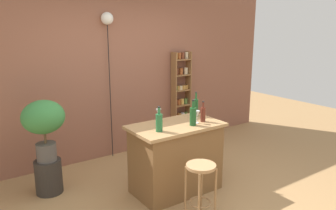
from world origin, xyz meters
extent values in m
plane|color=#A37A4C|center=(0.00, 0.00, 0.00)|extent=(12.00, 12.00, 0.00)
cube|color=#8C5642|center=(0.00, 1.95, 1.40)|extent=(6.40, 0.10, 2.80)
cube|color=brown|center=(0.00, 0.30, 0.43)|extent=(1.08, 0.62, 0.87)
cube|color=#A87F51|center=(0.00, 0.30, 0.89)|extent=(1.18, 0.68, 0.04)
cylinder|color=#997047|center=(-0.30, -0.53, 0.31)|extent=(0.02, 0.02, 0.63)
cylinder|color=#997047|center=(-0.06, -0.53, 0.31)|extent=(0.02, 0.02, 0.63)
cylinder|color=#997047|center=(-0.30, -0.29, 0.31)|extent=(0.02, 0.02, 0.63)
cylinder|color=#997047|center=(-0.06, -0.29, 0.31)|extent=(0.02, 0.02, 0.63)
torus|color=#997047|center=(-0.18, -0.41, 0.21)|extent=(0.25, 0.25, 0.02)
cylinder|color=tan|center=(-0.18, -0.41, 0.64)|extent=(0.33, 0.33, 0.03)
cube|color=olive|center=(1.04, 1.80, 0.83)|extent=(0.02, 0.17, 1.67)
cube|color=olive|center=(1.37, 1.80, 0.83)|extent=(0.02, 0.17, 1.67)
cube|color=olive|center=(1.20, 1.80, 0.14)|extent=(0.31, 0.17, 0.02)
cylinder|color=beige|center=(1.08, 1.80, 0.19)|extent=(0.07, 0.07, 0.08)
cylinder|color=#4C7033|center=(1.17, 1.79, 0.19)|extent=(0.07, 0.07, 0.08)
cylinder|color=beige|center=(1.24, 1.80, 0.19)|extent=(0.07, 0.07, 0.08)
cylinder|color=silver|center=(1.33, 1.80, 0.19)|extent=(0.07, 0.07, 0.08)
cube|color=olive|center=(1.20, 1.80, 0.42)|extent=(0.31, 0.17, 0.02)
cylinder|color=#994C23|center=(1.08, 1.81, 0.48)|extent=(0.08, 0.08, 0.11)
cylinder|color=#AD7A38|center=(1.17, 1.80, 0.48)|extent=(0.08, 0.08, 0.11)
cylinder|color=silver|center=(1.25, 1.80, 0.48)|extent=(0.08, 0.08, 0.11)
cylinder|color=#4C7033|center=(1.32, 1.80, 0.48)|extent=(0.08, 0.08, 0.11)
cube|color=olive|center=(1.20, 1.80, 0.69)|extent=(0.31, 0.17, 0.02)
cylinder|color=brown|center=(1.09, 1.79, 0.75)|extent=(0.06, 0.06, 0.10)
cylinder|color=#994C23|center=(1.16, 1.79, 0.75)|extent=(0.06, 0.06, 0.10)
cylinder|color=gold|center=(1.24, 1.80, 0.75)|extent=(0.06, 0.06, 0.10)
cylinder|color=#4C7033|center=(1.32, 1.80, 0.75)|extent=(0.06, 0.06, 0.10)
cube|color=olive|center=(1.20, 1.80, 0.97)|extent=(0.31, 0.17, 0.02)
cylinder|color=#4C7033|center=(1.07, 1.80, 1.02)|extent=(0.08, 0.08, 0.08)
cylinder|color=#AD7A38|center=(1.15, 1.81, 1.02)|extent=(0.08, 0.08, 0.08)
cylinder|color=beige|center=(1.20, 1.80, 1.02)|extent=(0.08, 0.08, 0.08)
cylinder|color=#AD7A38|center=(1.26, 1.79, 1.02)|extent=(0.08, 0.08, 0.08)
cylinder|color=#AD7A38|center=(1.32, 1.80, 1.02)|extent=(0.08, 0.08, 0.08)
cube|color=olive|center=(1.20, 1.80, 1.25)|extent=(0.31, 0.17, 0.02)
cylinder|color=brown|center=(1.10, 1.80, 1.32)|extent=(0.07, 0.07, 0.12)
cylinder|color=#994C23|center=(1.20, 1.80, 1.32)|extent=(0.07, 0.07, 0.12)
cylinder|color=beige|center=(1.31, 1.80, 1.32)|extent=(0.07, 0.07, 0.12)
cube|color=olive|center=(1.20, 1.80, 1.53)|extent=(0.31, 0.17, 0.02)
cylinder|color=#AD7A38|center=(1.09, 1.80, 1.59)|extent=(0.06, 0.06, 0.11)
cylinder|color=#994C23|center=(1.16, 1.79, 1.59)|extent=(0.06, 0.06, 0.11)
cylinder|color=brown|center=(1.23, 1.80, 1.59)|extent=(0.06, 0.06, 0.11)
cylinder|color=beige|center=(1.33, 1.81, 1.59)|extent=(0.06, 0.06, 0.11)
cylinder|color=#2D2823|center=(-1.39, 1.19, 0.22)|extent=(0.34, 0.34, 0.45)
cylinder|color=#514C47|center=(-1.39, 1.19, 0.56)|extent=(0.25, 0.25, 0.23)
cylinder|color=brown|center=(-1.39, 1.19, 0.76)|extent=(0.03, 0.03, 0.16)
ellipsoid|color=#387F3D|center=(-1.39, 1.19, 1.02)|extent=(0.53, 0.48, 0.42)
cylinder|color=#236638|center=(-0.33, 0.19, 1.01)|extent=(0.08, 0.08, 0.21)
cylinder|color=#236638|center=(-0.33, 0.19, 1.16)|extent=(0.03, 0.03, 0.08)
cylinder|color=black|center=(-0.33, 0.19, 1.20)|extent=(0.03, 0.03, 0.01)
cylinder|color=#194C23|center=(0.15, 0.15, 1.02)|extent=(0.08, 0.08, 0.23)
cylinder|color=#194C23|center=(0.15, 0.15, 1.18)|extent=(0.03, 0.03, 0.09)
cylinder|color=black|center=(0.15, 0.15, 1.23)|extent=(0.03, 0.03, 0.01)
cylinder|color=#5B2319|center=(0.37, 0.21, 1.00)|extent=(0.07, 0.07, 0.19)
cylinder|color=#5B2319|center=(0.37, 0.21, 1.13)|extent=(0.02, 0.02, 0.07)
cylinder|color=black|center=(0.37, 0.21, 1.17)|extent=(0.03, 0.03, 0.01)
cylinder|color=#194C23|center=(0.46, 0.47, 1.02)|extent=(0.07, 0.07, 0.24)
cylinder|color=#194C23|center=(0.46, 0.47, 1.19)|extent=(0.02, 0.02, 0.09)
cylinder|color=black|center=(0.46, 0.47, 1.24)|extent=(0.03, 0.03, 0.01)
cylinder|color=silver|center=(-0.10, 0.56, 0.91)|extent=(0.06, 0.06, 0.00)
cylinder|color=silver|center=(-0.10, 0.56, 0.95)|extent=(0.01, 0.01, 0.07)
cone|color=silver|center=(-0.10, 0.56, 1.03)|extent=(0.07, 0.07, 0.08)
cylinder|color=silver|center=(0.26, 0.20, 0.91)|extent=(0.06, 0.06, 0.00)
cylinder|color=silver|center=(0.26, 0.20, 0.95)|extent=(0.01, 0.01, 0.07)
cone|color=silver|center=(0.26, 0.20, 1.03)|extent=(0.07, 0.07, 0.08)
cylinder|color=black|center=(-0.18, 1.84, 1.11)|extent=(0.01, 0.01, 2.23)
sphere|color=white|center=(-0.18, 1.84, 2.23)|extent=(0.19, 0.19, 0.19)
camera|label=1|loc=(-2.37, -2.95, 2.14)|focal=35.50mm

